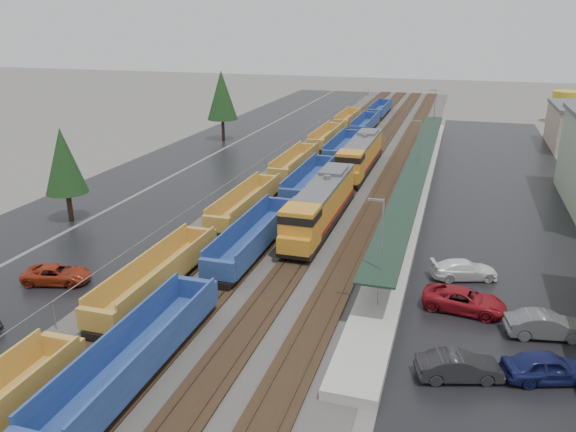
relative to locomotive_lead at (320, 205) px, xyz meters
name	(u,v)px	position (x,y,z in m)	size (l,w,h in m)	color
ballast_strip	(351,163)	(-2.00, 25.64, -2.29)	(20.00, 160.00, 0.08)	#302D2B
trackbed	(351,163)	(-2.00, 25.64, -2.17)	(14.60, 160.00, 0.22)	black
west_parking_lot	(247,156)	(-17.00, 25.64, -2.32)	(10.00, 160.00, 0.02)	black
west_road	(184,152)	(-27.00, 25.64, -2.32)	(9.00, 160.00, 0.02)	black
east_commuter_lot	(504,197)	(17.00, 15.64, -2.32)	(16.00, 100.00, 0.02)	black
station_platform	(416,184)	(7.50, 15.65, -1.59)	(3.00, 80.00, 8.00)	#9E9B93
chainlink_fence	(281,150)	(-11.50, 24.08, -0.72)	(0.08, 160.04, 2.02)	gray
distant_hills	(556,74)	(42.79, 176.32, -2.33)	(301.00, 140.00, 25.20)	#56644D
tree_west_near	(64,161)	(-24.00, -4.36, 3.49)	(3.96, 3.96, 9.00)	#332316
tree_west_far	(222,95)	(-25.00, 35.64, 4.80)	(4.84, 4.84, 11.00)	#332316
locomotive_lead	(320,205)	(0.00, 0.00, 0.00)	(2.91, 19.19, 4.34)	black
locomotive_trail	(360,155)	(0.00, 21.00, 0.00)	(2.91, 19.19, 4.34)	black
well_string_yellow	(246,204)	(-8.00, 1.77, -1.16)	(2.63, 119.73, 2.33)	#AF7F30
well_string_blue	(311,180)	(-4.00, 11.83, -1.11)	(2.78, 127.13, 2.46)	navy
storage_tank	(567,107)	(30.68, 69.26, 0.61)	(5.88, 5.88, 5.88)	gold
parked_car_west_c	(57,274)	(-15.85, -16.67, -1.64)	(4.91, 2.26, 1.36)	maroon
parked_car_east_a	(459,367)	(12.76, -20.24, -1.57)	(4.59, 1.60, 1.51)	black
parked_car_east_b	(464,300)	(12.96, -12.23, -1.57)	(5.42, 2.50, 1.51)	maroon
parked_car_east_c	(464,270)	(12.93, -7.09, -1.61)	(4.92, 2.00, 1.43)	white
parked_car_east_d	(547,367)	(17.31, -18.96, -1.51)	(4.77, 1.92, 1.62)	#151A4E
parked_car_east_e	(546,325)	(17.78, -14.23, -1.54)	(4.78, 1.67, 1.58)	#555759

